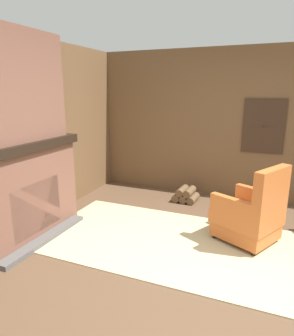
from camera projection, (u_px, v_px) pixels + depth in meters
The scene contains 9 objects.
ground_plane at pixel (210, 279), 3.03m from camera, with size 14.00×14.00×0.00m, color brown.
wood_panel_wall_left at pixel (2, 138), 3.68m from camera, with size 0.06×5.78×2.56m.
wood_panel_wall_back at pixel (245, 125), 5.05m from camera, with size 5.78×0.09×2.56m.
fireplace_hearth at pixel (24, 191), 3.75m from camera, with size 0.64×1.67×1.26m.
chimney_breast at pixel (12, 86), 3.43m from camera, with size 0.37×1.38×1.28m.
area_rug at pixel (198, 247), 3.64m from camera, with size 3.98×1.76×0.01m.
armchair at pixel (250, 215), 3.69m from camera, with size 0.90×0.88×1.00m.
firewood_stack at pixel (186, 195), 5.15m from camera, with size 0.41×0.38×0.24m.
storage_case at pixel (26, 133), 3.75m from camera, with size 0.13×0.28×0.15m.
Camera 1 is at (0.42, -2.69, 1.85)m, focal length 32.00 mm.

